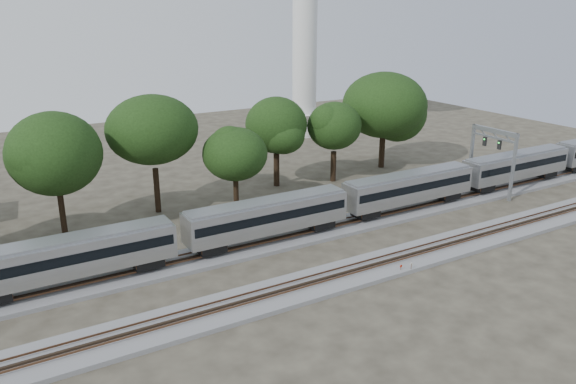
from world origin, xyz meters
The scene contains 14 objects.
ground centered at (0.00, 0.00, 0.00)m, with size 160.00×160.00×0.00m, color #383328.
track_far centered at (0.00, 6.00, 0.21)m, with size 160.00×5.00×0.73m.
track_near centered at (0.00, -4.00, 0.21)m, with size 160.00×5.00×0.73m.
train centered at (8.25, 6.00, 3.21)m, with size 109.62×3.13×4.61m.
switch_stand_red centered at (5.98, -5.99, 0.58)m, with size 0.29×0.05×0.91m.
switch_stand_white centered at (6.93, -6.31, 0.66)m, with size 0.33×0.06×1.03m.
switch_lever centered at (6.97, -5.16, 0.15)m, with size 0.50×0.30×0.30m, color #512D19.
signal_gantry centered at (31.36, 6.00, 6.28)m, with size 0.60×7.09×8.62m.
tree_2 centered at (-18.81, 19.43, 8.92)m, with size 9.08×9.08×12.80m.
tree_3 centered at (-7.92, 21.22, 9.92)m, with size 10.10×10.10×14.23m.
tree_4 centered at (0.38, 17.06, 6.90)m, with size 7.04×7.04×9.93m.
tree_5 centered at (9.28, 23.06, 8.36)m, with size 8.51×8.51×12.00m.
tree_6 centered at (17.17, 20.94, 7.82)m, with size 7.96×7.96×11.23m.
tree_7 centered at (27.59, 23.10, 9.47)m, with size 9.63×9.63×13.58m.
Camera 1 is at (-26.40, -40.75, 23.22)m, focal length 35.00 mm.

